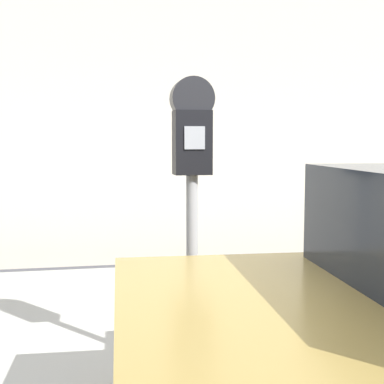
% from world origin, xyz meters
% --- Properties ---
extents(sidewalk, '(24.00, 2.80, 0.15)m').
position_xyz_m(sidewalk, '(0.00, 2.20, 0.07)').
color(sidewalk, '#ADAAA3').
rests_on(sidewalk, ground_plane).
extents(building_facade, '(24.00, 0.30, 5.97)m').
position_xyz_m(building_facade, '(0.00, 4.50, 2.98)').
color(building_facade, beige).
rests_on(building_facade, ground_plane).
extents(parking_meter, '(0.23, 0.15, 1.65)m').
position_xyz_m(parking_meter, '(-0.17, 0.98, 1.35)').
color(parking_meter, gray).
rests_on(parking_meter, sidewalk).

